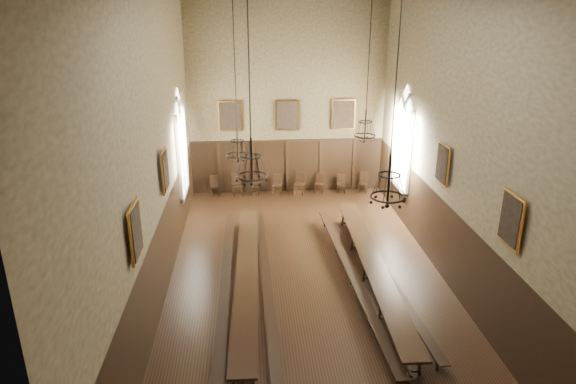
{
  "coord_description": "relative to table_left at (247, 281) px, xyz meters",
  "views": [
    {
      "loc": [
        -1.77,
        -14.23,
        8.53
      ],
      "look_at": [
        -0.55,
        1.5,
        2.7
      ],
      "focal_mm": 32.0,
      "sensor_mm": 36.0,
      "label": 1
    }
  ],
  "objects": [
    {
      "name": "floor",
      "position": [
        1.95,
        0.15,
        -0.39
      ],
      "size": [
        9.0,
        18.0,
        0.02
      ],
      "primitive_type": "cube",
      "color": "black",
      "rests_on": "ground"
    },
    {
      "name": "wall_back",
      "position": [
        1.95,
        9.16,
        4.12
      ],
      "size": [
        9.0,
        0.02,
        9.0
      ],
      "primitive_type": "cube",
      "color": "#887853",
      "rests_on": "ground"
    },
    {
      "name": "wall_front",
      "position": [
        1.95,
        -8.86,
        4.12
      ],
      "size": [
        9.0,
        0.02,
        9.0
      ],
      "primitive_type": "cube",
      "color": "#887853",
      "rests_on": "ground"
    },
    {
      "name": "wall_left",
      "position": [
        -2.56,
        0.15,
        4.12
      ],
      "size": [
        0.02,
        18.0,
        9.0
      ],
      "primitive_type": "cube",
      "color": "#887853",
      "rests_on": "ground"
    },
    {
      "name": "wall_right",
      "position": [
        6.46,
        0.15,
        4.12
      ],
      "size": [
        0.02,
        18.0,
        9.0
      ],
      "primitive_type": "cube",
      "color": "#887853",
      "rests_on": "ground"
    },
    {
      "name": "wainscot_panelling",
      "position": [
        1.95,
        0.15,
        0.87
      ],
      "size": [
        9.0,
        18.0,
        2.5
      ],
      "primitive_type": null,
      "color": "black",
      "rests_on": "floor"
    },
    {
      "name": "table_left",
      "position": [
        0.0,
        0.0,
        0.0
      ],
      "size": [
        0.92,
        9.78,
        0.76
      ],
      "rotation": [
        0.0,
        0.0,
        -0.02
      ],
      "color": "black",
      "rests_on": "floor"
    },
    {
      "name": "table_right",
      "position": [
        4.01,
        0.33,
        0.01
      ],
      "size": [
        0.94,
        10.01,
        0.78
      ],
      "rotation": [
        0.0,
        0.0,
        -0.02
      ],
      "color": "black",
      "rests_on": "floor"
    },
    {
      "name": "bench_left_outer",
      "position": [
        -0.68,
        0.16,
        -0.09
      ],
      "size": [
        0.32,
        10.21,
        0.46
      ],
      "rotation": [
        0.0,
        0.0,
        -0.0
      ],
      "color": "black",
      "rests_on": "floor"
    },
    {
      "name": "bench_left_inner",
      "position": [
        0.59,
        0.0,
        -0.08
      ],
      "size": [
        0.48,
        10.35,
        0.47
      ],
      "rotation": [
        0.0,
        0.0,
        0.02
      ],
      "color": "black",
      "rests_on": "floor"
    },
    {
      "name": "bench_right_inner",
      "position": [
        3.33,
        0.18,
        -0.09
      ],
      "size": [
        0.71,
        10.09,
        0.45
      ],
      "rotation": [
        0.0,
        0.0,
        0.04
      ],
      "color": "black",
      "rests_on": "floor"
    },
    {
      "name": "bench_right_outer",
      "position": [
        4.41,
        0.4,
        -0.1
      ],
      "size": [
        0.85,
        9.65,
        0.43
      ],
      "rotation": [
        0.0,
        0.0,
        0.06
      ],
      "color": "black",
      "rests_on": "floor"
    },
    {
      "name": "chair_0",
      "position": [
        -1.48,
        8.74,
        -0.1
      ],
      "size": [
        0.49,
        0.49,
        0.94
      ],
      "rotation": [
        0.0,
        0.0,
        0.21
      ],
      "color": "black",
      "rests_on": "floor"
    },
    {
      "name": "chair_1",
      "position": [
        -0.44,
        8.72,
        -0.07
      ],
      "size": [
        0.52,
        0.52,
        1.02
      ],
      "rotation": [
        0.0,
        0.0,
        0.16
      ],
      "color": "black",
      "rests_on": "floor"
    },
    {
      "name": "chair_2",
      "position": [
        0.4,
        8.75,
        -0.11
      ],
      "size": [
        0.4,
        0.4,
        0.88
      ],
      "rotation": [
        0.0,
        0.0,
        -0.03
      ],
      "color": "black",
      "rests_on": "floor"
    },
    {
      "name": "chair_3",
      "position": [
        1.44,
        8.74,
        -0.1
      ],
      "size": [
        0.48,
        0.48,
        0.92
      ],
      "rotation": [
        0.0,
        0.0,
        -0.21
      ],
      "color": "black",
      "rests_on": "floor"
    },
    {
      "name": "chair_4",
      "position": [
        2.5,
        8.69,
        -0.07
      ],
      "size": [
        0.57,
        0.57,
        1.02
      ],
      "rotation": [
        0.0,
        0.0,
        -0.33
      ],
      "color": "black",
      "rests_on": "floor"
    },
    {
      "name": "chair_5",
      "position": [
        3.46,
        8.76,
        -0.1
      ],
      "size": [
        0.52,
        0.52,
        0.93
      ],
      "rotation": [
        0.0,
        0.0,
        -0.31
      ],
      "color": "black",
      "rests_on": "floor"
    },
    {
      "name": "chair_6",
      "position": [
        4.5,
        8.69,
        -0.11
      ],
      "size": [
        0.44,
        0.44,
        0.88
      ],
      "rotation": [
        0.0,
        0.0,
        -0.13
      ],
      "color": "black",
      "rests_on": "floor"
    },
    {
      "name": "chair_7",
      "position": [
        5.54,
        8.64,
        -0.09
      ],
      "size": [
        0.54,
        0.54,
        0.96
      ],
      "rotation": [
        0.0,
        0.0,
        -0.33
      ],
      "color": "black",
      "rests_on": "floor"
    },
    {
      "name": "chandelier_back_left",
      "position": [
        -0.2,
        2.29,
        3.85
      ],
      "size": [
        0.75,
        0.75,
        5.32
      ],
      "color": "black",
      "rests_on": "ceiling"
    },
    {
      "name": "chandelier_back_right",
      "position": [
        4.17,
        2.92,
        4.22
      ],
      "size": [
        0.76,
        0.76,
        4.91
      ],
      "color": "black",
      "rests_on": "ceiling"
    },
    {
      "name": "chandelier_front_left",
      "position": [
        0.22,
        -2.58,
        4.65
      ],
      "size": [
        0.75,
        0.75,
        4.44
      ],
      "color": "black",
      "rests_on": "ceiling"
    },
    {
      "name": "chandelier_front_right",
      "position": [
        3.61,
        -2.31,
        3.92
      ],
      "size": [
        0.89,
        0.89,
        5.19
      ],
      "color": "black",
      "rests_on": "ceiling"
    },
    {
      "name": "portrait_back_0",
      "position": [
        -0.65,
        9.03,
        3.32
      ],
      "size": [
        1.1,
        0.12,
        1.4
      ],
      "color": "#BC7D2D",
      "rests_on": "wall_back"
    },
    {
      "name": "portrait_back_1",
      "position": [
        1.95,
        9.03,
        3.32
      ],
      "size": [
        1.1,
        0.12,
        1.4
      ],
      "color": "#BC7D2D",
      "rests_on": "wall_back"
    },
    {
      "name": "portrait_back_2",
      "position": [
        4.55,
        9.03,
        3.32
      ],
      "size": [
        1.1,
        0.12,
        1.4
      ],
      "color": "#BC7D2D",
      "rests_on": "wall_back"
    },
    {
      "name": "portrait_left_0",
      "position": [
        -2.43,
        1.15,
        3.32
      ],
      "size": [
        0.12,
        1.0,
        1.3
      ],
      "color": "#BC7D2D",
      "rests_on": "wall_left"
    },
    {
      "name": "portrait_left_1",
      "position": [
        -2.43,
        -3.35,
        3.32
      ],
      "size": [
        0.12,
        1.0,
        1.3
      ],
      "color": "#BC7D2D",
      "rests_on": "wall_left"
    },
    {
      "name": "portrait_right_0",
      "position": [
        6.33,
        1.15,
        3.32
      ],
      "size": [
        0.12,
        1.0,
        1.3
      ],
      "color": "#BC7D2D",
      "rests_on": "wall_right"
    },
    {
      "name": "portrait_right_1",
      "position": [
        6.33,
        -3.35,
        3.32
      ],
      "size": [
        0.12,
        1.0,
        1.3
      ],
      "color": "#BC7D2D",
      "rests_on": "wall_right"
    },
    {
      "name": "window_right",
      "position": [
        6.38,
        5.65,
        3.02
      ],
      "size": [
        0.2,
        2.2,
        4.6
      ],
      "primitive_type": null,
      "color": "white",
      "rests_on": "wall_right"
    },
    {
      "name": "window_left",
      "position": [
        -2.48,
        5.65,
        3.02
      ],
      "size": [
        0.2,
        2.2,
        4.6
      ],
      "primitive_type": null,
      "color": "white",
      "rests_on": "wall_left"
    }
  ]
}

